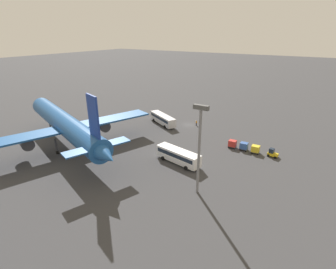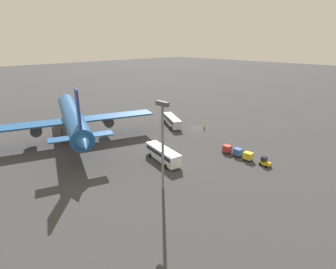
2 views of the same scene
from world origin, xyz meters
name	(u,v)px [view 1 (image 1 of 2)]	position (x,y,z in m)	size (l,w,h in m)	color
ground_plane	(188,125)	(0.00, 0.00, 0.00)	(600.00, 600.00, 0.00)	#38383A
airplane	(65,124)	(17.86, 33.64, 6.71)	(51.73, 44.98, 17.84)	#1E5193
shuttle_bus_near	(163,119)	(7.56, 3.98, 1.92)	(12.40, 8.30, 3.20)	silver
shuttle_bus_far	(178,155)	(-10.79, 25.15, 1.96)	(11.91, 4.99, 3.27)	white
baggage_tug	(272,153)	(-28.78, 9.84, 0.94)	(2.55, 1.91, 2.10)	gold
worker_person	(196,123)	(-2.50, -0.83, 0.87)	(0.38, 0.38, 1.74)	#1E1E2D
cargo_cart_yellow	(255,149)	(-24.68, 10.16, 1.19)	(2.05, 1.75, 2.06)	#38383D
cargo_cart_blue	(244,146)	(-21.63, 9.85, 1.19)	(2.05, 1.75, 2.06)	#38383D
cargo_cart_red	(232,144)	(-18.59, 9.98, 1.19)	(2.05, 1.75, 2.06)	#38383D
light_pole	(199,141)	(-20.02, 33.65, 10.64)	(2.80, 0.70, 17.31)	slate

